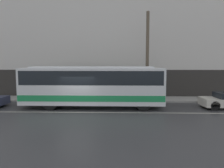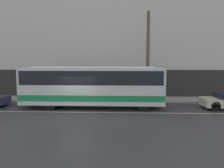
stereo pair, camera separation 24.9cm
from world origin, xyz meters
name	(u,v)px [view 1 (the left image)]	position (x,y,z in m)	size (l,w,h in m)	color
ground_plane	(76,112)	(0.00, 0.00, 0.00)	(60.00, 60.00, 0.00)	#38383A
sidewalk	(87,99)	(0.00, 5.47, 0.07)	(60.00, 2.94, 0.14)	gray
building_facade	(89,36)	(0.00, 7.08, 6.22)	(60.00, 0.35, 12.85)	silver
lane_stripe	(76,112)	(0.00, 0.00, 0.00)	(54.00, 0.14, 0.01)	beige
transit_bus	(93,85)	(0.95, 1.75, 1.81)	(10.88, 2.48, 3.21)	white
utility_pole_near	(147,56)	(5.56, 4.80, 4.09)	(0.29, 0.29, 7.91)	brown
pedestrian_waiting	(81,91)	(-0.55, 4.95, 0.91)	(0.36, 0.36, 1.67)	#333338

